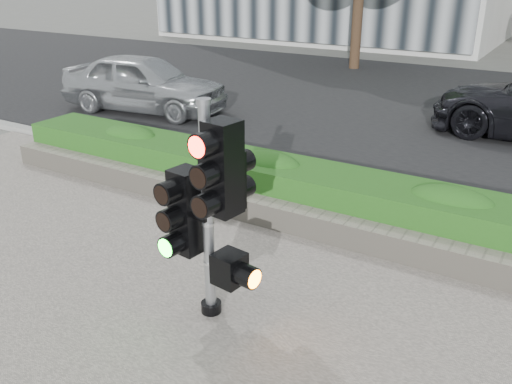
% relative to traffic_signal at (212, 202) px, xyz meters
% --- Properties ---
extents(ground, '(120.00, 120.00, 0.00)m').
position_rel_traffic_signal_xyz_m(ground, '(0.24, 0.23, -1.30)').
color(ground, '#51514C').
rests_on(ground, ground).
extents(road, '(60.00, 13.00, 0.02)m').
position_rel_traffic_signal_xyz_m(road, '(0.24, 10.23, -1.29)').
color(road, black).
rests_on(road, ground).
extents(curb, '(60.00, 0.25, 0.12)m').
position_rel_traffic_signal_xyz_m(curb, '(0.24, 3.38, -1.24)').
color(curb, gray).
rests_on(curb, ground).
extents(stone_wall, '(12.00, 0.32, 0.34)m').
position_rel_traffic_signal_xyz_m(stone_wall, '(0.24, 2.13, -1.10)').
color(stone_wall, gray).
rests_on(stone_wall, sidewalk).
extents(hedge, '(12.00, 1.00, 0.68)m').
position_rel_traffic_signal_xyz_m(hedge, '(0.24, 2.78, -0.93)').
color(hedge, '#38882A').
rests_on(hedge, sidewalk).
extents(traffic_signal, '(0.82, 0.63, 2.30)m').
position_rel_traffic_signal_xyz_m(traffic_signal, '(0.00, 0.00, 0.00)').
color(traffic_signal, black).
rests_on(traffic_signal, sidewalk).
extents(car_silver, '(4.38, 2.21, 1.43)m').
position_rel_traffic_signal_xyz_m(car_silver, '(-6.47, 6.16, -0.56)').
color(car_silver, '#ACAFB3').
rests_on(car_silver, road).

